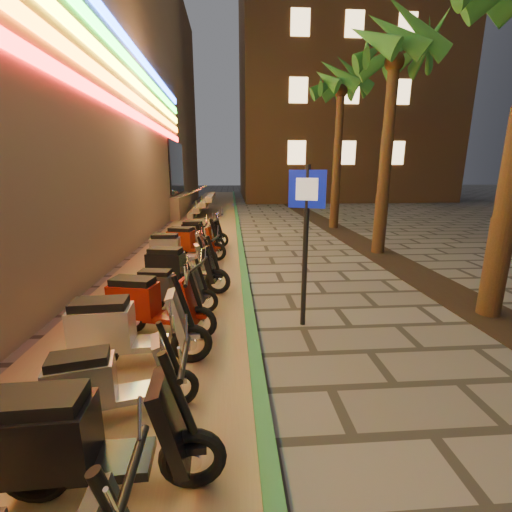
{
  "coord_description": "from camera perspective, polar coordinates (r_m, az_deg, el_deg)",
  "views": [
    {
      "loc": [
        -1.2,
        -3.67,
        2.64
      ],
      "look_at": [
        -0.79,
        2.07,
        1.2
      ],
      "focal_mm": 24.0,
      "sensor_mm": 36.0,
      "label": 1
    }
  ],
  "objects": [
    {
      "name": "apartment_block",
      "position": [
        38.38,
        13.04,
        28.63
      ],
      "size": [
        18.0,
        16.06,
        25.0
      ],
      "color": "brown",
      "rests_on": "ground"
    },
    {
      "name": "scooter_4",
      "position": [
        5.02,
        -21.06,
        -11.33
      ],
      "size": [
        1.85,
        0.65,
        1.31
      ],
      "rotation": [
        0.0,
        0.0,
        0.06
      ],
      "color": "black",
      "rests_on": "ground"
    },
    {
      "name": "pedestrian_sign",
      "position": [
        5.69,
        8.33,
        5.13
      ],
      "size": [
        0.57,
        0.27,
        2.74
      ],
      "rotation": [
        0.0,
        0.0,
        -0.4
      ],
      "color": "black",
      "rests_on": "ground"
    },
    {
      "name": "ground",
      "position": [
        4.68,
        12.31,
        -20.68
      ],
      "size": [
        120.0,
        120.0,
        0.0
      ],
      "primitive_type": "plane",
      "color": "#474442",
      "rests_on": "ground"
    },
    {
      "name": "scooter_11",
      "position": [
        11.4,
        -10.28,
        2.95
      ],
      "size": [
        1.59,
        0.56,
        1.12
      ],
      "rotation": [
        0.0,
        0.0,
        0.03
      ],
      "color": "black",
      "rests_on": "ground"
    },
    {
      "name": "scooter_8",
      "position": [
        8.52,
        -13.29,
        -1.06
      ],
      "size": [
        1.55,
        0.78,
        1.09
      ],
      "rotation": [
        0.0,
        0.0,
        0.27
      ],
      "color": "black",
      "rests_on": "ground"
    },
    {
      "name": "scooter_7",
      "position": [
        7.71,
        -12.81,
        -1.91
      ],
      "size": [
        1.85,
        0.83,
        1.3
      ],
      "rotation": [
        0.0,
        0.0,
        -0.2
      ],
      "color": "black",
      "rests_on": "ground"
    },
    {
      "name": "parking_strip",
      "position": [
        13.99,
        -9.81,
        3.0
      ],
      "size": [
        3.4,
        60.0,
        0.01
      ],
      "primitive_type": "cube",
      "color": "#8C7251",
      "rests_on": "ground"
    },
    {
      "name": "scooter_12",
      "position": [
        12.34,
        -9.37,
        3.93
      ],
      "size": [
        1.66,
        0.77,
        1.17
      ],
      "rotation": [
        0.0,
        0.0,
        -0.22
      ],
      "color": "black",
      "rests_on": "ground"
    },
    {
      "name": "scooter_9",
      "position": [
        9.58,
        -13.22,
        1.11
      ],
      "size": [
        1.81,
        0.63,
        1.28
      ],
      "rotation": [
        0.0,
        0.0,
        -0.03
      ],
      "color": "black",
      "rests_on": "ground"
    },
    {
      "name": "scooter_6",
      "position": [
        6.72,
        -14.47,
        -5.28
      ],
      "size": [
        1.53,
        0.62,
        1.07
      ],
      "rotation": [
        0.0,
        0.0,
        -0.14
      ],
      "color": "black",
      "rests_on": "ground"
    },
    {
      "name": "scooter_2",
      "position": [
        3.39,
        -27.26,
        -25.55
      ],
      "size": [
        1.84,
        0.64,
        1.3
      ],
      "rotation": [
        0.0,
        0.0,
        0.04
      ],
      "color": "black",
      "rests_on": "ground"
    },
    {
      "name": "palm_c",
      "position": [
        12.1,
        22.08,
        27.91
      ],
      "size": [
        2.97,
        3.02,
        6.91
      ],
      "color": "#472D19",
      "rests_on": "ground"
    },
    {
      "name": "green_curb",
      "position": [
        13.92,
        -2.83,
        3.32
      ],
      "size": [
        0.18,
        60.0,
        0.1
      ],
      "primitive_type": "cube",
      "color": "#296E3B",
      "rests_on": "ground"
    },
    {
      "name": "palm_d",
      "position": [
        16.72,
        13.99,
        25.09
      ],
      "size": [
        2.97,
        3.02,
        7.16
      ],
      "color": "#472D19",
      "rests_on": "ground"
    },
    {
      "name": "planting_strip",
      "position": [
        10.25,
        23.98,
        -2.05
      ],
      "size": [
        1.2,
        40.0,
        0.02
      ],
      "primitive_type": "cube",
      "color": "black",
      "rests_on": "ground"
    },
    {
      "name": "scooter_3",
      "position": [
        4.16,
        -23.65,
        -18.66
      ],
      "size": [
        1.54,
        0.72,
        1.08
      ],
      "rotation": [
        0.0,
        0.0,
        0.23
      ],
      "color": "black",
      "rests_on": "ground"
    },
    {
      "name": "scooter_10",
      "position": [
        10.51,
        -11.01,
        2.35
      ],
      "size": [
        1.8,
        0.9,
        1.27
      ],
      "rotation": [
        0.0,
        0.0,
        -0.26
      ],
      "color": "black",
      "rests_on": "ground"
    },
    {
      "name": "scooter_5",
      "position": [
        5.86,
        -17.28,
        -7.55
      ],
      "size": [
        1.78,
        0.86,
        1.25
      ],
      "rotation": [
        0.0,
        0.0,
        -0.24
      ],
      "color": "black",
      "rests_on": "ground"
    }
  ]
}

